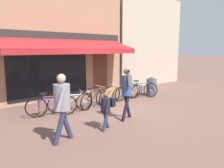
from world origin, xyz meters
The scene contains 14 objects.
ground_plane centered at (0.00, 0.00, 0.00)m, with size 160.00×160.00×0.00m, color brown.
shop_front centered at (-0.65, 4.54, 2.54)m, with size 6.88×4.53×5.10m.
neighbour_building centered at (5.78, 5.06, 2.84)m, with size 5.57×4.00×5.68m.
bike_rack_rail centered at (-0.11, 1.08, 0.50)m, with size 5.38×0.04×0.57m.
bicycle_purple centered at (-2.43, 0.74, 0.39)m, with size 1.71×0.86×0.91m.
bicycle_silver centered at (-1.62, 0.86, 0.36)m, with size 1.64×0.67×0.81m.
bicycle_black centered at (-0.57, 0.83, 0.38)m, with size 1.65×0.68×0.85m.
bicycle_orange centered at (0.28, 0.84, 0.35)m, with size 1.67×0.73×0.79m.
bicycle_green centered at (1.43, 0.90, 0.38)m, with size 1.69×0.52×0.87m.
bicycle_blue centered at (2.21, 0.82, 0.39)m, with size 1.56×0.81×0.87m.
pedestrian_adult centered at (-0.61, -1.14, 1.08)m, with size 0.60×0.55×1.75m.
pedestrian_child centered at (-1.71, -1.45, 0.69)m, with size 0.48×0.47×1.13m.
pedestrian_second_adult centered at (-3.09, -1.41, 1.06)m, with size 0.66×0.57×1.76m.
litter_bin centered at (3.00, 0.84, 0.48)m, with size 0.51×0.51×0.95m.
Camera 1 is at (-5.52, -6.29, 2.33)m, focal length 35.00 mm.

